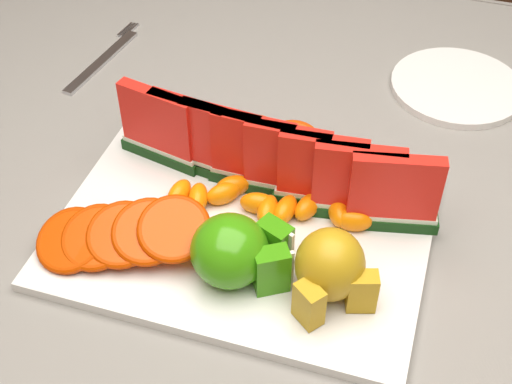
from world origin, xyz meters
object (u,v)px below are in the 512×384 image
object	(u,v)px
apple_cluster	(237,252)
pear_cluster	(331,269)
platter	(244,228)
fork	(105,58)
side_plate	(457,86)

from	to	relation	value
apple_cluster	pear_cluster	bearing A→B (deg)	1.31
apple_cluster	pear_cluster	size ratio (longest dim) A/B	1.10
apple_cluster	pear_cluster	world-z (taller)	pear_cluster
platter	fork	xyz separation A→B (m)	(-0.30, 0.26, -0.00)
apple_cluster	pear_cluster	xyz separation A→B (m)	(0.09, 0.00, 0.01)
platter	pear_cluster	xyz separation A→B (m)	(0.11, -0.07, 0.04)
apple_cluster	fork	bearing A→B (deg)	133.55
side_plate	platter	bearing A→B (deg)	-120.06
side_plate	fork	distance (m)	0.50
pear_cluster	side_plate	distance (m)	0.42
platter	apple_cluster	world-z (taller)	apple_cluster
apple_cluster	side_plate	bearing A→B (deg)	65.98
pear_cluster	fork	size ratio (longest dim) A/B	0.51
platter	side_plate	size ratio (longest dim) A/B	1.69
platter	apple_cluster	size ratio (longest dim) A/B	3.63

